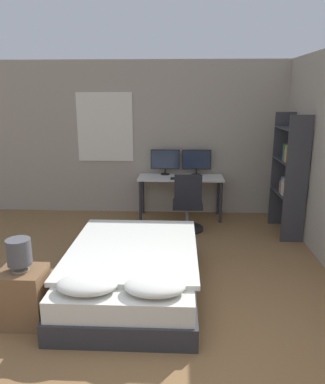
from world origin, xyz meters
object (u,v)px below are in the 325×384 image
bookshelf (291,171)px  computer_mouse (196,178)px  keyboard (181,179)px  bedside_lamp (19,252)px  monitor_right (196,161)px  nightstand (24,296)px  monitor_left (165,160)px  office_chair (188,208)px  bed (132,271)px  desk (181,182)px

bookshelf → computer_mouse: bearing=157.8°
keyboard → bookshelf: (1.65, -0.56, 0.26)m
bedside_lamp → monitor_right: bearing=62.6°
nightstand → monitor_left: (1.21, 3.40, 0.73)m
keyboard → bookshelf: size_ratio=0.18×
keyboard → office_chair: bearing=-76.7°
bed → bookshelf: (2.18, 1.84, 0.77)m
keyboard → office_chair: size_ratio=0.36×
bed → computer_mouse: 2.59m
keyboard → computer_mouse: 0.26m
bedside_lamp → bookshelf: size_ratio=0.17×
desk → bed: bearing=-101.6°
bed → office_chair: office_chair is taller
desk → nightstand: bearing=-114.7°
bed → nightstand: bed is taller
monitor_right → office_chair: size_ratio=0.54×
monitor_left → bedside_lamp: bearing=-109.6°
monitor_left → office_chair: monitor_left is taller
nightstand → computer_mouse: size_ratio=7.73×
bed → desk: size_ratio=1.43×
nightstand → computer_mouse: bearing=60.2°
monitor_left → computer_mouse: (0.54, -0.35, -0.24)m
bedside_lamp → monitor_right: (1.76, 3.40, 0.27)m
monitor_left → bed: bearing=-95.2°
desk → monitor_right: bearing=33.0°
bookshelf → nightstand: bearing=-141.6°
monitor_right → keyboard: monitor_right is taller
monitor_left → keyboard: (0.28, -0.35, -0.25)m
nightstand → bedside_lamp: 0.45m
monitor_right → keyboard: 0.51m
bed → desk: bearing=78.4°
monitor_left → keyboard: monitor_left is taller
bed → nightstand: 1.15m
nightstand → bookshelf: bookshelf is taller
bedside_lamp → desk: 3.55m
nightstand → computer_mouse: computer_mouse is taller
office_chair → bookshelf: size_ratio=0.51×
bed → bedside_lamp: (-0.96, -0.64, 0.48)m
desk → keyboard: 0.21m
bookshelf → monitor_right: bearing=146.2°
monitor_right → bookshelf: bearing=-33.8°
keyboard → computer_mouse: computer_mouse is taller
computer_mouse → bed: bearing=-108.2°
monitor_left → desk: bearing=-33.0°
nightstand → monitor_right: 3.89m
nightstand → monitor_right: monitor_right is taller
bedside_lamp → nightstand: bearing=90.0°
bed → desk: (0.53, 2.58, 0.40)m
monitor_left → bookshelf: bearing=-25.5°
monitor_right → bookshelf: (1.37, -0.92, 0.01)m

